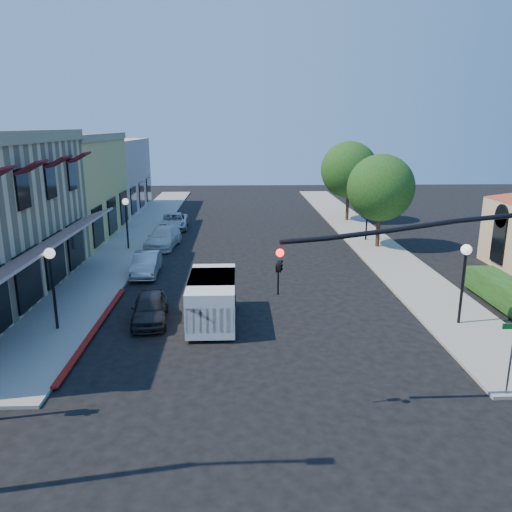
{
  "coord_description": "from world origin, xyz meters",
  "views": [
    {
      "loc": [
        -0.92,
        -11.64,
        8.33
      ],
      "look_at": [
        -0.13,
        10.13,
        2.6
      ],
      "focal_mm": 35.0,
      "sensor_mm": 36.0,
      "label": 1
    }
  ],
  "objects_px": {
    "parked_car_c": "(163,237)",
    "lamppost_left_far": "(126,211)",
    "street_tree_a": "(381,188)",
    "parked_car_d": "(174,221)",
    "lamppost_right_near": "(465,264)",
    "parked_car_b": "(146,264)",
    "signal_mast_arm": "(480,281)",
    "lamppost_right_far": "(368,205)",
    "street_tree_b": "(349,170)",
    "lamppost_left_near": "(51,268)",
    "street_name_sign": "(512,347)",
    "white_van": "(212,297)",
    "parked_car_a": "(150,308)"
  },
  "relations": [
    {
      "from": "parked_car_c",
      "to": "lamppost_left_far",
      "type": "bearing_deg",
      "value": -155.55
    },
    {
      "from": "street_tree_a",
      "to": "parked_car_d",
      "type": "xyz_separation_m",
      "value": [
        -15.0,
        7.21,
        -3.56
      ]
    },
    {
      "from": "lamppost_right_near",
      "to": "parked_car_b",
      "type": "relative_size",
      "value": 0.92
    },
    {
      "from": "parked_car_b",
      "to": "signal_mast_arm",
      "type": "bearing_deg",
      "value": -51.95
    },
    {
      "from": "lamppost_right_near",
      "to": "street_tree_a",
      "type": "bearing_deg",
      "value": 88.77
    },
    {
      "from": "lamppost_left_far",
      "to": "parked_car_c",
      "type": "height_order",
      "value": "lamppost_left_far"
    },
    {
      "from": "lamppost_right_far",
      "to": "parked_car_b",
      "type": "height_order",
      "value": "lamppost_right_far"
    },
    {
      "from": "street_tree_b",
      "to": "lamppost_left_near",
      "type": "bearing_deg",
      "value": -125.79
    },
    {
      "from": "street_tree_a",
      "to": "street_name_sign",
      "type": "xyz_separation_m",
      "value": [
        -1.3,
        -19.8,
        -2.5
      ]
    },
    {
      "from": "white_van",
      "to": "parked_car_a",
      "type": "xyz_separation_m",
      "value": [
        -2.73,
        0.25,
        -0.54
      ]
    },
    {
      "from": "lamppost_right_far",
      "to": "parked_car_b",
      "type": "bearing_deg",
      "value": -151.55
    },
    {
      "from": "lamppost_left_near",
      "to": "parked_car_a",
      "type": "relative_size",
      "value": 0.97
    },
    {
      "from": "street_tree_b",
      "to": "lamppost_right_far",
      "type": "bearing_deg",
      "value": -92.15
    },
    {
      "from": "street_tree_a",
      "to": "white_van",
      "type": "height_order",
      "value": "street_tree_a"
    },
    {
      "from": "signal_mast_arm",
      "to": "parked_car_d",
      "type": "height_order",
      "value": "signal_mast_arm"
    },
    {
      "from": "lamppost_right_near",
      "to": "lamppost_right_far",
      "type": "xyz_separation_m",
      "value": [
        0.0,
        16.0,
        0.0
      ]
    },
    {
      "from": "street_tree_b",
      "to": "signal_mast_arm",
      "type": "distance_m",
      "value": 30.65
    },
    {
      "from": "lamppost_right_near",
      "to": "parked_car_d",
      "type": "bearing_deg",
      "value": 124.73
    },
    {
      "from": "signal_mast_arm",
      "to": "white_van",
      "type": "bearing_deg",
      "value": 137.83
    },
    {
      "from": "street_tree_a",
      "to": "parked_car_c",
      "type": "height_order",
      "value": "street_tree_a"
    },
    {
      "from": "white_van",
      "to": "signal_mast_arm",
      "type": "bearing_deg",
      "value": -42.17
    },
    {
      "from": "lamppost_left_near",
      "to": "street_name_sign",
      "type": "bearing_deg",
      "value": -19.93
    },
    {
      "from": "lamppost_left_far",
      "to": "lamppost_right_far",
      "type": "distance_m",
      "value": 17.12
    },
    {
      "from": "lamppost_left_near",
      "to": "lamppost_right_far",
      "type": "height_order",
      "value": "same"
    },
    {
      "from": "parked_car_b",
      "to": "parked_car_c",
      "type": "xyz_separation_m",
      "value": [
        0.0,
        6.75,
        0.04
      ]
    },
    {
      "from": "parked_car_a",
      "to": "parked_car_c",
      "type": "xyz_separation_m",
      "value": [
        -1.4,
        13.86,
        0.06
      ]
    },
    {
      "from": "white_van",
      "to": "lamppost_right_near",
      "type": "bearing_deg",
      "value": -3.65
    },
    {
      "from": "lamppost_left_near",
      "to": "lamppost_right_near",
      "type": "relative_size",
      "value": 1.0
    },
    {
      "from": "lamppost_left_near",
      "to": "white_van",
      "type": "distance_m",
      "value": 6.66
    },
    {
      "from": "street_tree_b",
      "to": "parked_car_b",
      "type": "height_order",
      "value": "street_tree_b"
    },
    {
      "from": "parked_car_b",
      "to": "parked_car_a",
      "type": "bearing_deg",
      "value": -80.48
    },
    {
      "from": "street_tree_b",
      "to": "signal_mast_arm",
      "type": "relative_size",
      "value": 0.88
    },
    {
      "from": "street_tree_b",
      "to": "parked_car_d",
      "type": "relative_size",
      "value": 1.55
    },
    {
      "from": "street_tree_b",
      "to": "street_name_sign",
      "type": "bearing_deg",
      "value": -92.5
    },
    {
      "from": "street_name_sign",
      "to": "parked_car_a",
      "type": "distance_m",
      "value": 14.06
    },
    {
      "from": "lamppost_right_far",
      "to": "street_tree_b",
      "type": "bearing_deg",
      "value": 87.85
    },
    {
      "from": "signal_mast_arm",
      "to": "parked_car_b",
      "type": "relative_size",
      "value": 2.05
    },
    {
      "from": "signal_mast_arm",
      "to": "lamppost_right_near",
      "type": "relative_size",
      "value": 2.24
    },
    {
      "from": "parked_car_c",
      "to": "signal_mast_arm",
      "type": "bearing_deg",
      "value": -54.88
    },
    {
      "from": "lamppost_left_far",
      "to": "street_tree_b",
      "type": "bearing_deg",
      "value": 30.03
    },
    {
      "from": "lamppost_right_far",
      "to": "parked_car_d",
      "type": "relative_size",
      "value": 0.79
    },
    {
      "from": "lamppost_right_near",
      "to": "parked_car_a",
      "type": "distance_m",
      "value": 13.5
    },
    {
      "from": "lamppost_right_far",
      "to": "parked_car_a",
      "type": "relative_size",
      "value": 0.97
    },
    {
      "from": "street_name_sign",
      "to": "lamppost_right_far",
      "type": "bearing_deg",
      "value": 87.37
    },
    {
      "from": "parked_car_c",
      "to": "parked_car_b",
      "type": "bearing_deg",
      "value": -84.41
    },
    {
      "from": "signal_mast_arm",
      "to": "parked_car_a",
      "type": "bearing_deg",
      "value": 145.12
    },
    {
      "from": "signal_mast_arm",
      "to": "parked_car_d",
      "type": "relative_size",
      "value": 1.77
    },
    {
      "from": "street_tree_b",
      "to": "parked_car_b",
      "type": "bearing_deg",
      "value": -133.22
    },
    {
      "from": "signal_mast_arm",
      "to": "parked_car_c",
      "type": "distance_m",
      "value": 24.7
    },
    {
      "from": "street_tree_a",
      "to": "parked_car_b",
      "type": "distance_m",
      "value": 16.53
    }
  ]
}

